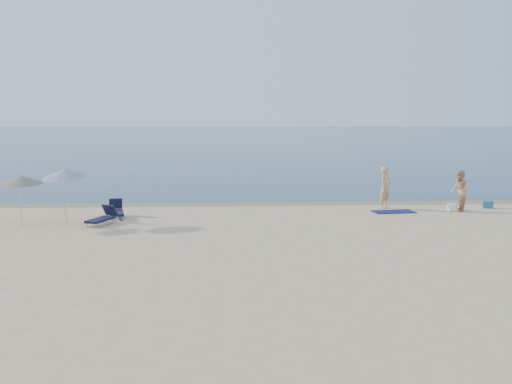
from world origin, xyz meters
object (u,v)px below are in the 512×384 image
person_right (460,191)px  blue_cooler (488,204)px  person_left (385,187)px  umbrella_near (65,173)px

person_right → blue_cooler: size_ratio=3.97×
person_left → blue_cooler: person_left is taller
blue_cooler → umbrella_near: 18.86m
person_left → person_right: person_left is taller
person_left → umbrella_near: 14.15m
person_right → umbrella_near: bearing=-78.0°
person_right → blue_cooler: person_right is taller
person_left → person_right: size_ratio=1.06×
person_left → umbrella_near: bearing=142.5°
person_left → person_right: (3.10, -1.01, -0.05)m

